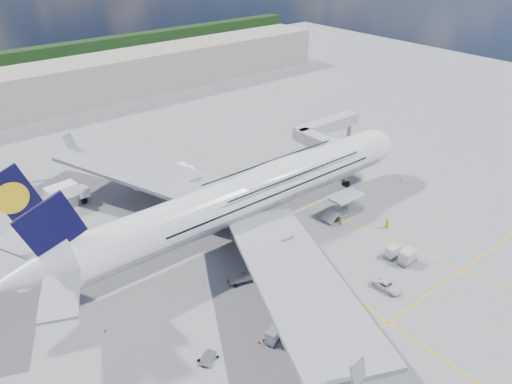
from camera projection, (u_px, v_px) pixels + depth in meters
ground at (288, 255)px, 80.41m from camera, size 300.00×300.00×0.00m
taxi_line_main at (288, 255)px, 80.41m from camera, size 0.25×220.00×0.01m
taxi_line_cross at (389, 323)px, 66.82m from camera, size 120.00×0.25×0.01m
taxi_line_diag at (307, 203)px, 94.99m from camera, size 14.16×99.06×0.01m
airliner at (250, 194)px, 84.07m from camera, size 77.26×79.15×23.71m
jet_bridge at (325, 134)px, 107.93m from camera, size 18.80×12.10×8.50m
cargo_loader at (345, 208)px, 91.13m from camera, size 8.53×3.20×3.67m
terminal at (63, 86)px, 142.11m from camera, size 180.00×16.00×12.00m
tree_line at (122, 46)px, 195.89m from camera, size 160.00×6.00×8.00m
dolly_row_a at (288, 330)px, 65.04m from camera, size 3.47×1.89×0.51m
dolly_row_b at (273, 335)px, 63.59m from camera, size 2.98×2.21×1.69m
dolly_row_c at (240, 279)px, 74.44m from camera, size 3.79×2.72×0.50m
dolly_back at (208, 358)px, 61.04m from camera, size 2.95×2.57×0.38m
dolly_nose_far at (407, 256)px, 78.06m from camera, size 3.47×1.90×2.17m
dolly_nose_near at (393, 252)px, 79.50m from camera, size 2.90×1.57×1.83m
baggage_tug at (312, 264)px, 77.07m from camera, size 2.82×2.10×1.60m
catering_truck_inner at (177, 176)px, 100.45m from camera, size 7.94×4.13×4.51m
catering_truck_outer at (67, 196)px, 93.21m from camera, size 7.79×3.32×4.57m
service_van at (387, 286)px, 72.59m from camera, size 2.26×4.45×1.20m
crew_nose at (401, 180)px, 101.92m from camera, size 0.62×0.45×1.58m
crew_loader at (342, 221)px, 87.64m from camera, size 1.07×0.94×1.86m
crew_wing at (298, 287)px, 71.93m from camera, size 0.55×1.06×1.73m
crew_van at (387, 223)px, 87.05m from camera, size 1.10×1.14×1.96m
crew_tug at (321, 281)px, 73.23m from camera, size 1.07×0.64×1.62m
cone_nose at (357, 162)px, 110.43m from camera, size 0.46×0.46×0.59m
cone_wing_left_inner at (134, 213)px, 91.39m from camera, size 0.40×0.40×0.52m
cone_wing_left_outer at (144, 195)px, 97.43m from camera, size 0.40×0.40×0.51m
cone_wing_right_inner at (302, 283)px, 73.67m from camera, size 0.45×0.45×0.58m
cone_wing_right_outer at (259, 342)px, 63.49m from camera, size 0.39×0.39×0.50m
cone_tail at (105, 330)px, 65.23m from camera, size 0.40×0.40×0.50m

